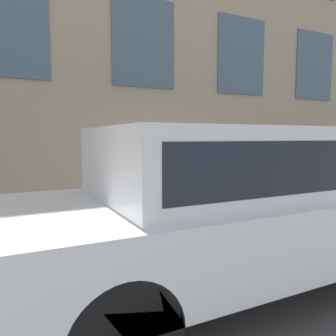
% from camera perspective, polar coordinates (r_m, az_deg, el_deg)
% --- Properties ---
extents(ground_plane, '(80.00, 80.00, 0.00)m').
position_cam_1_polar(ground_plane, '(4.99, 9.17, -12.29)').
color(ground_plane, '#514F4C').
extents(sidewalk, '(2.90, 60.00, 0.12)m').
position_cam_1_polar(sidewalk, '(6.16, 1.18, -8.21)').
color(sidewalk, '#B2ADA3').
rests_on(sidewalk, ground_plane).
extents(fire_hydrant, '(0.28, 0.41, 0.76)m').
position_cam_1_polar(fire_hydrant, '(5.04, 3.60, -6.07)').
color(fire_hydrant, gray).
rests_on(fire_hydrant, sidewalk).
extents(person, '(0.28, 0.18, 1.14)m').
position_cam_1_polar(person, '(5.00, -3.61, -2.71)').
color(person, '#998466').
rests_on(person, sidewalk).
extents(parked_truck_white_near, '(1.84, 5.18, 1.60)m').
position_cam_1_polar(parked_truck_white_near, '(3.45, 14.45, -4.44)').
color(parked_truck_white_near, black).
rests_on(parked_truck_white_near, ground_plane).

